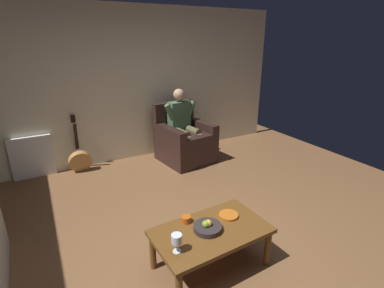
% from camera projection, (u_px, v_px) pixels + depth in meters
% --- Properties ---
extents(ground_plane, '(7.05, 7.05, 0.00)m').
position_uv_depth(ground_plane, '(217.00, 259.00, 2.84)').
color(ground_plane, brown).
extents(wall_back, '(6.08, 0.06, 2.59)m').
position_uv_depth(wall_back, '(122.00, 87.00, 4.82)').
color(wall_back, beige).
rests_on(wall_back, ground).
extents(armchair, '(0.92, 0.95, 1.00)m').
position_uv_depth(armchair, '(184.00, 141.00, 5.05)').
color(armchair, black).
rests_on(armchair, ground).
extents(person_seated, '(0.65, 0.61, 1.25)m').
position_uv_depth(person_seated, '(183.00, 123.00, 4.96)').
color(person_seated, '#476847').
rests_on(person_seated, ground).
extents(coffee_table, '(1.08, 0.65, 0.41)m').
position_uv_depth(coffee_table, '(211.00, 235.00, 2.64)').
color(coffee_table, brown).
rests_on(coffee_table, ground).
extents(guitar, '(0.36, 0.28, 0.94)m').
position_uv_depth(guitar, '(80.00, 159.00, 4.65)').
color(guitar, '#B07F46').
rests_on(guitar, ground).
extents(radiator, '(0.60, 0.06, 0.66)m').
position_uv_depth(radiator, '(32.00, 157.00, 4.42)').
color(radiator, white).
rests_on(radiator, ground).
extents(wine_glass_near, '(0.09, 0.09, 0.17)m').
position_uv_depth(wine_glass_near, '(177.00, 240.00, 2.31)').
color(wine_glass_near, silver).
rests_on(wine_glass_near, coffee_table).
extents(fruit_bowl, '(0.26, 0.26, 0.11)m').
position_uv_depth(fruit_bowl, '(208.00, 227.00, 2.60)').
color(fruit_bowl, '#2C2526').
rests_on(fruit_bowl, coffee_table).
extents(decorative_dish, '(0.19, 0.19, 0.02)m').
position_uv_depth(decorative_dish, '(229.00, 215.00, 2.81)').
color(decorative_dish, '#B7611C').
rests_on(decorative_dish, coffee_table).
extents(candle_jar, '(0.09, 0.09, 0.06)m').
position_uv_depth(candle_jar, '(186.00, 219.00, 2.71)').
color(candle_jar, '#B94F17').
rests_on(candle_jar, coffee_table).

